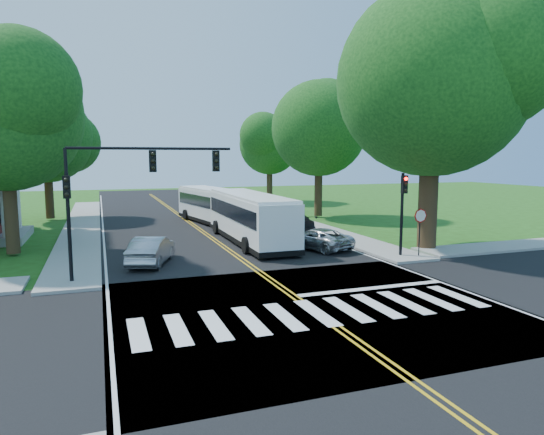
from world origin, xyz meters
name	(u,v)px	position (x,y,z in m)	size (l,w,h in m)	color
ground	(311,309)	(0.00, 0.00, 0.00)	(140.00, 140.00, 0.00)	#244A12
road	(206,234)	(0.00, 18.00, 0.01)	(14.00, 96.00, 0.01)	black
cross_road	(311,309)	(0.00, 0.00, 0.01)	(60.00, 12.00, 0.01)	black
center_line	(195,226)	(0.00, 22.00, 0.01)	(0.36, 70.00, 0.01)	gold
edge_line_w	(103,231)	(-6.80, 22.00, 0.01)	(0.12, 70.00, 0.01)	silver
edge_line_e	(277,222)	(6.80, 22.00, 0.01)	(0.12, 70.00, 0.01)	silver
crosswalk	(317,313)	(0.00, -0.50, 0.02)	(12.60, 3.00, 0.01)	silver
stop_bar	(372,288)	(3.50, 1.60, 0.02)	(6.60, 0.40, 0.01)	silver
sidewalk_nw	(82,225)	(-8.30, 25.00, 0.07)	(2.60, 40.00, 0.15)	gray
sidewalk_ne	(281,217)	(8.30, 25.00, 0.07)	(2.60, 40.00, 0.15)	gray
tree_ne_big	(433,81)	(11.00, 8.00, 9.62)	(10.80, 10.80, 14.91)	#322614
tree_west_near	(4,116)	(-11.50, 14.00, 7.53)	(8.00, 8.00, 11.40)	#322614
tree_west_far	(46,138)	(-11.00, 30.00, 7.00)	(7.60, 7.60, 10.67)	#322614
tree_east_mid	(319,129)	(11.50, 24.00, 7.86)	(8.40, 8.40, 11.93)	#322614
tree_east_far	(270,145)	(12.50, 40.00, 6.86)	(7.20, 7.20, 10.34)	#322614
signal_nw	(126,180)	(-5.86, 6.43, 4.38)	(7.15, 0.46, 5.66)	black
signal_ne	(403,203)	(8.20, 6.44, 2.96)	(0.30, 0.46, 4.40)	black
stop_sign	(420,221)	(9.00, 5.98, 2.03)	(0.76, 0.08, 2.53)	black
bus_lead	(250,217)	(1.97, 13.82, 1.63)	(2.94, 11.86, 3.06)	white
bus_follow	(215,205)	(1.78, 22.92, 1.51)	(4.24, 11.22, 2.84)	white
hatchback	(152,250)	(-4.58, 9.34, 0.72)	(1.50, 4.30, 1.42)	#A5A7AC
suv	(317,239)	(4.96, 10.15, 0.63)	(2.07, 4.48, 1.25)	#B0B3B7
dark_sedan	(290,222)	(5.88, 16.78, 0.72)	(1.98, 4.86, 1.41)	black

